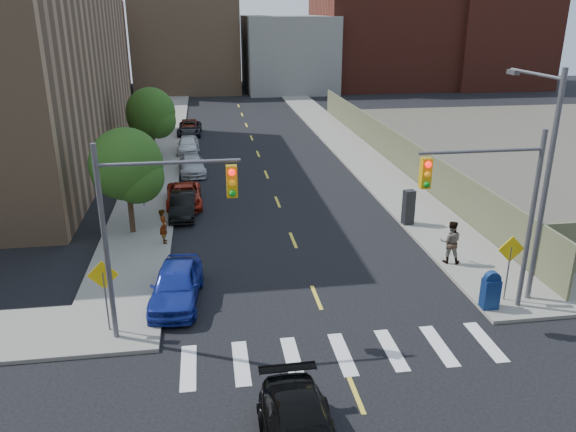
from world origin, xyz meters
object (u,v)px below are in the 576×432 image
object	(u,v)px
parked_car_blue	(176,284)
parked_car_grey	(189,128)
parked_car_red	(184,196)
payphone	(408,207)
parked_car_silver	(192,165)
pedestrian_west	(164,226)
parked_car_maroon	(190,127)
parked_car_white	(188,144)
mailbox	(491,290)
pedestrian_east	(451,242)
parked_car_black	(183,205)

from	to	relation	value
parked_car_blue	parked_car_grey	xyz separation A→B (m)	(0.00, 31.61, -0.15)
parked_car_red	payphone	xyz separation A→B (m)	(11.80, -5.18, 0.47)
parked_car_grey	payphone	bearing A→B (deg)	-62.63
parked_car_blue	parked_car_red	xyz separation A→B (m)	(0.00, 11.72, -0.16)
parked_car_silver	pedestrian_west	size ratio (longest dim) A/B	2.54
parked_car_silver	parked_car_red	bearing A→B (deg)	-97.56
parked_car_maroon	pedestrian_west	world-z (taller)	pedestrian_west
parked_car_silver	parked_car_maroon	bearing A→B (deg)	87.14
parked_car_white	mailbox	xyz separation A→B (m)	(11.80, -27.21, 0.19)
parked_car_red	parked_car_white	distance (m)	13.02
mailbox	pedestrian_east	distance (m)	4.13
parked_car_silver	parked_car_white	size ratio (longest dim) A/B	1.06
mailbox	pedestrian_east	bearing A→B (deg)	88.16
parked_car_grey	payphone	world-z (taller)	payphone
parked_car_blue	parked_car_silver	distance (m)	18.63
parked_car_white	pedestrian_west	size ratio (longest dim) A/B	2.38
parked_car_silver	parked_car_grey	bearing A→B (deg)	87.21
parked_car_blue	parked_car_white	xyz separation A→B (m)	(0.00, 24.74, -0.08)
parked_car_red	payphone	size ratio (longest dim) A/B	2.36
parked_car_white	mailbox	distance (m)	29.66
parked_car_black	parked_car_grey	world-z (taller)	parked_car_black
parked_car_black	pedestrian_west	distance (m)	4.14
parked_car_maroon	parked_car_black	bearing A→B (deg)	-91.50
parked_car_white	parked_car_maroon	size ratio (longest dim) A/B	1.07
parked_car_white	parked_car_maroon	bearing A→B (deg)	91.66
parked_car_maroon	pedestrian_west	xyz separation A→B (m)	(-0.80, -26.28, 0.38)
parked_car_blue	parked_car_black	world-z (taller)	parked_car_blue
parked_car_red	payphone	distance (m)	12.90
pedestrian_east	parked_car_white	bearing A→B (deg)	-42.88
parked_car_silver	mailbox	size ratio (longest dim) A/B	2.87
parked_car_maroon	pedestrian_west	distance (m)	26.30
parked_car_black	parked_car_silver	xyz separation A→B (m)	(0.37, 8.74, -0.01)
parked_car_silver	parked_car_grey	xyz separation A→B (m)	(-0.37, 12.99, -0.00)
parked_car_blue	pedestrian_west	bearing A→B (deg)	103.40
parked_car_black	pedestrian_east	xyz separation A→B (m)	(11.98, -8.23, 0.50)
parked_car_black	parked_car_grey	xyz separation A→B (m)	(0.00, 21.73, -0.01)
parked_car_white	parked_car_grey	distance (m)	6.87
parked_car_maroon	parked_car_grey	xyz separation A→B (m)	(0.00, -0.52, -0.01)
parked_car_grey	mailbox	distance (m)	36.06
parked_car_blue	pedestrian_east	bearing A→B (deg)	13.45
parked_car_silver	pedestrian_east	distance (m)	20.57
mailbox	payphone	bearing A→B (deg)	90.68
parked_car_grey	mailbox	size ratio (longest dim) A/B	2.97
parked_car_silver	payphone	bearing A→B (deg)	-51.06
parked_car_silver	parked_car_maroon	world-z (taller)	same
parked_car_red	mailbox	world-z (taller)	mailbox
payphone	parked_car_white	bearing A→B (deg)	114.74
pedestrian_west	parked_car_maroon	bearing A→B (deg)	-8.68
parked_car_maroon	payphone	bearing A→B (deg)	-66.74
parked_car_black	pedestrian_east	size ratio (longest dim) A/B	1.97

